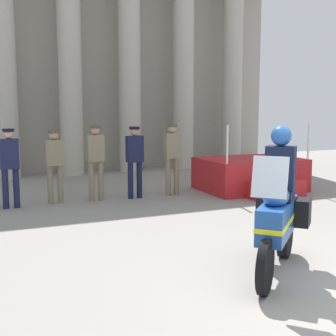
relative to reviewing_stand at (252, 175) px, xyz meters
The scene contains 8 objects.
colonnade_backdrop 6.74m from the reviewing_stand, 117.70° to the left, with size 13.20×1.57×7.31m.
reviewing_stand is the anchor object (origin of this frame).
officer_in_row_0 5.90m from the reviewing_stand, behind, with size 0.38×0.24×1.69m.
officer_in_row_1 4.96m from the reviewing_stand, behind, with size 0.38×0.24×1.63m.
officer_in_row_2 4.06m from the reviewing_stand, behind, with size 0.38×0.24×1.72m.
officer_in_row_3 3.16m from the reviewing_stand, behind, with size 0.38×0.24×1.68m.
officer_in_row_4 2.24m from the reviewing_stand, behind, with size 0.38×0.24×1.73m.
motorcycle_with_rider 5.93m from the reviewing_stand, 120.42° to the right, with size 1.60×1.53×1.90m.
Camera 1 is at (-3.88, -3.79, 2.13)m, focal length 48.81 mm.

